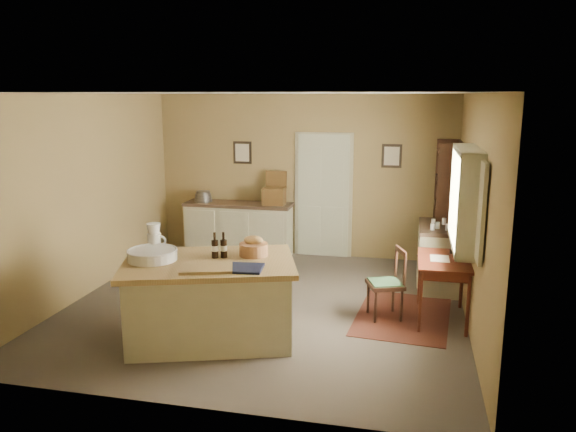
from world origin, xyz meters
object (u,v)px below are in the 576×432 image
sideboard (239,227)px  desk_chair (385,284)px  right_cabinet (439,256)px  work_island (209,298)px  shelving_unit (449,209)px  writing_desk (444,266)px

sideboard → desk_chair: bearing=-41.6°
desk_chair → right_cabinet: right_cabinet is taller
work_island → shelving_unit: (2.71, 3.05, 0.52)m
work_island → right_cabinet: size_ratio=2.07×
writing_desk → right_cabinet: right_cabinet is taller
work_island → desk_chair: (1.87, 1.04, -0.06)m
writing_desk → right_cabinet: 1.23m
work_island → writing_desk: work_island is taller
writing_desk → shelving_unit: (0.15, 1.92, 0.33)m
work_island → shelving_unit: shelving_unit is taller
writing_desk → right_cabinet: (-0.00, 1.21, -0.22)m
sideboard → desk_chair: 3.43m
work_island → writing_desk: 2.80m
writing_desk → right_cabinet: size_ratio=0.96×
desk_chair → shelving_unit: 2.26m
writing_desk → right_cabinet: bearing=90.0°
right_cabinet → shelving_unit: 0.91m
sideboard → right_cabinet: bearing=-16.8°
right_cabinet → shelving_unit: bearing=77.9°
desk_chair → right_cabinet: 1.47m
sideboard → shelving_unit: 3.45m
writing_desk → shelving_unit: bearing=85.5°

